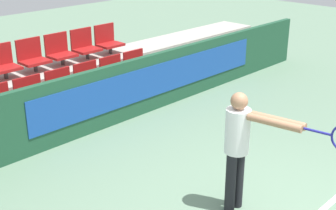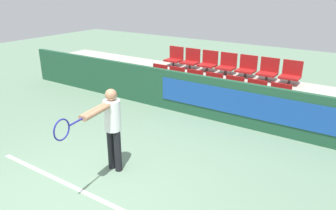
{
  "view_description": "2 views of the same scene",
  "coord_description": "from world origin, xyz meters",
  "px_view_note": "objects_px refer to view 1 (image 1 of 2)",
  "views": [
    {
      "loc": [
        -4.24,
        -2.1,
        3.38
      ],
      "look_at": [
        0.24,
        2.25,
        0.93
      ],
      "focal_mm": 50.0,
      "sensor_mm": 36.0,
      "label": 1
    },
    {
      "loc": [
        3.69,
        -3.04,
        3.22
      ],
      "look_at": [
        0.07,
        2.37,
        0.81
      ],
      "focal_mm": 35.0,
      "sensor_mm": 36.0,
      "label": 2
    }
  ],
  "objects_px": {
    "stadium_chair_10": "(32,57)",
    "stadium_chair_12": "(85,45)",
    "stadium_chair_13": "(108,40)",
    "stadium_chair_6": "(137,67)",
    "stadium_chair_3": "(62,88)",
    "tennis_player": "(243,142)",
    "stadium_chair_4": "(89,80)",
    "stadium_chair_5": "(114,73)",
    "stadium_chair_2": "(32,97)",
    "stadium_chair_9": "(2,63)",
    "stadium_chair_11": "(60,51)"
  },
  "relations": [
    {
      "from": "stadium_chair_2",
      "to": "tennis_player",
      "type": "distance_m",
      "value": 3.92
    },
    {
      "from": "stadium_chair_2",
      "to": "stadium_chair_13",
      "type": "bearing_deg",
      "value": 20.74
    },
    {
      "from": "stadium_chair_9",
      "to": "stadium_chair_6",
      "type": "bearing_deg",
      "value": -20.74
    },
    {
      "from": "stadium_chair_4",
      "to": "stadium_chair_12",
      "type": "height_order",
      "value": "stadium_chair_12"
    },
    {
      "from": "stadium_chair_2",
      "to": "stadium_chair_6",
      "type": "height_order",
      "value": "same"
    },
    {
      "from": "stadium_chair_4",
      "to": "stadium_chair_5",
      "type": "distance_m",
      "value": 0.59
    },
    {
      "from": "stadium_chair_10",
      "to": "stadium_chair_11",
      "type": "relative_size",
      "value": 1.0
    },
    {
      "from": "stadium_chair_9",
      "to": "stadium_chair_11",
      "type": "height_order",
      "value": "same"
    },
    {
      "from": "stadium_chair_13",
      "to": "stadium_chair_10",
      "type": "bearing_deg",
      "value": 180.0
    },
    {
      "from": "stadium_chair_5",
      "to": "stadium_chair_6",
      "type": "bearing_deg",
      "value": 0.0
    },
    {
      "from": "stadium_chair_11",
      "to": "stadium_chair_12",
      "type": "height_order",
      "value": "same"
    },
    {
      "from": "stadium_chair_9",
      "to": "tennis_player",
      "type": "bearing_deg",
      "value": -83.46
    },
    {
      "from": "stadium_chair_6",
      "to": "stadium_chair_3",
      "type": "bearing_deg",
      "value": 180.0
    },
    {
      "from": "stadium_chair_11",
      "to": "tennis_player",
      "type": "xyz_separation_m",
      "value": [
        -0.64,
        -4.77,
        -0.11
      ]
    },
    {
      "from": "stadium_chair_6",
      "to": "stadium_chair_12",
      "type": "height_order",
      "value": "stadium_chair_12"
    },
    {
      "from": "stadium_chair_4",
      "to": "tennis_player",
      "type": "relative_size",
      "value": 0.38
    },
    {
      "from": "stadium_chair_5",
      "to": "stadium_chair_13",
      "type": "height_order",
      "value": "stadium_chair_13"
    },
    {
      "from": "stadium_chair_3",
      "to": "stadium_chair_6",
      "type": "xyz_separation_m",
      "value": [
        1.78,
        0.0,
        0.0
      ]
    },
    {
      "from": "stadium_chair_6",
      "to": "stadium_chair_2",
      "type": "bearing_deg",
      "value": 180.0
    },
    {
      "from": "stadium_chair_9",
      "to": "stadium_chair_11",
      "type": "bearing_deg",
      "value": 0.0
    },
    {
      "from": "stadium_chair_5",
      "to": "stadium_chair_13",
      "type": "bearing_deg",
      "value": 56.57
    },
    {
      "from": "stadium_chair_10",
      "to": "stadium_chair_12",
      "type": "height_order",
      "value": "same"
    },
    {
      "from": "stadium_chair_4",
      "to": "stadium_chair_10",
      "type": "distance_m",
      "value": 1.15
    },
    {
      "from": "stadium_chair_6",
      "to": "stadium_chair_11",
      "type": "xyz_separation_m",
      "value": [
        -1.18,
        0.9,
        0.4
      ]
    },
    {
      "from": "stadium_chair_6",
      "to": "stadium_chair_12",
      "type": "distance_m",
      "value": 1.15
    },
    {
      "from": "stadium_chair_9",
      "to": "stadium_chair_10",
      "type": "bearing_deg",
      "value": 0.0
    },
    {
      "from": "stadium_chair_5",
      "to": "stadium_chair_4",
      "type": "bearing_deg",
      "value": 180.0
    },
    {
      "from": "stadium_chair_9",
      "to": "stadium_chair_13",
      "type": "height_order",
      "value": "same"
    },
    {
      "from": "tennis_player",
      "to": "stadium_chair_11",
      "type": "bearing_deg",
      "value": 73.35
    },
    {
      "from": "stadium_chair_3",
      "to": "stadium_chair_13",
      "type": "height_order",
      "value": "stadium_chair_13"
    },
    {
      "from": "stadium_chair_11",
      "to": "stadium_chair_2",
      "type": "bearing_deg",
      "value": -142.86
    },
    {
      "from": "stadium_chair_6",
      "to": "stadium_chair_11",
      "type": "bearing_deg",
      "value": 142.86
    },
    {
      "from": "stadium_chair_9",
      "to": "tennis_player",
      "type": "relative_size",
      "value": 0.38
    },
    {
      "from": "stadium_chair_5",
      "to": "tennis_player",
      "type": "relative_size",
      "value": 0.38
    },
    {
      "from": "stadium_chair_9",
      "to": "stadium_chair_13",
      "type": "bearing_deg",
      "value": 0.0
    },
    {
      "from": "stadium_chair_10",
      "to": "stadium_chair_11",
      "type": "bearing_deg",
      "value": 0.0
    },
    {
      "from": "stadium_chair_10",
      "to": "stadium_chair_13",
      "type": "distance_m",
      "value": 1.78
    },
    {
      "from": "stadium_chair_2",
      "to": "stadium_chair_12",
      "type": "relative_size",
      "value": 1.0
    },
    {
      "from": "stadium_chair_6",
      "to": "stadium_chair_9",
      "type": "bearing_deg",
      "value": 159.26
    },
    {
      "from": "stadium_chair_3",
      "to": "stadium_chair_12",
      "type": "relative_size",
      "value": 1.0
    },
    {
      "from": "stadium_chair_3",
      "to": "stadium_chair_4",
      "type": "xyz_separation_m",
      "value": [
        0.59,
        0.0,
        0.0
      ]
    },
    {
      "from": "stadium_chair_5",
      "to": "stadium_chair_9",
      "type": "bearing_deg",
      "value": 153.21
    },
    {
      "from": "stadium_chair_12",
      "to": "stadium_chair_5",
      "type": "bearing_deg",
      "value": -90.0
    },
    {
      "from": "tennis_player",
      "to": "stadium_chair_13",
      "type": "bearing_deg",
      "value": 60.06
    },
    {
      "from": "stadium_chair_5",
      "to": "stadium_chair_6",
      "type": "xyz_separation_m",
      "value": [
        0.59,
        0.0,
        0.0
      ]
    },
    {
      "from": "stadium_chair_4",
      "to": "stadium_chair_2",
      "type": "bearing_deg",
      "value": 180.0
    },
    {
      "from": "stadium_chair_3",
      "to": "stadium_chair_4",
      "type": "bearing_deg",
      "value": 0.0
    },
    {
      "from": "stadium_chair_11",
      "to": "stadium_chair_13",
      "type": "relative_size",
      "value": 1.0
    },
    {
      "from": "stadium_chair_2",
      "to": "stadium_chair_9",
      "type": "bearing_deg",
      "value": 90.0
    },
    {
      "from": "stadium_chair_3",
      "to": "tennis_player",
      "type": "relative_size",
      "value": 0.38
    }
  ]
}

